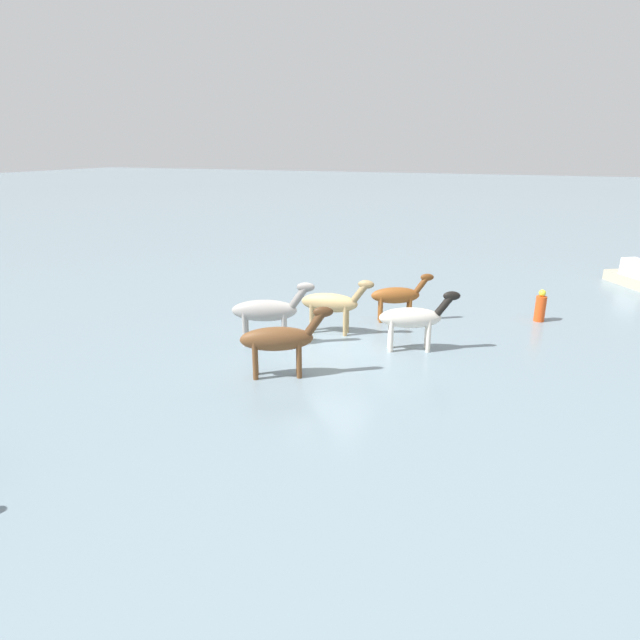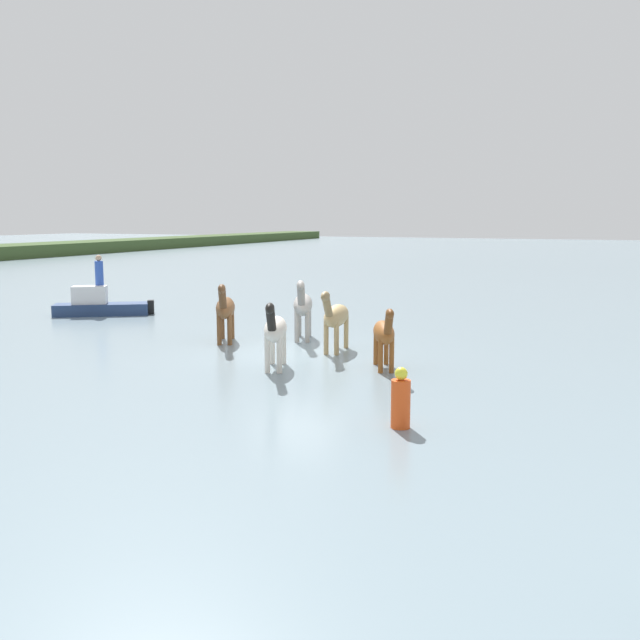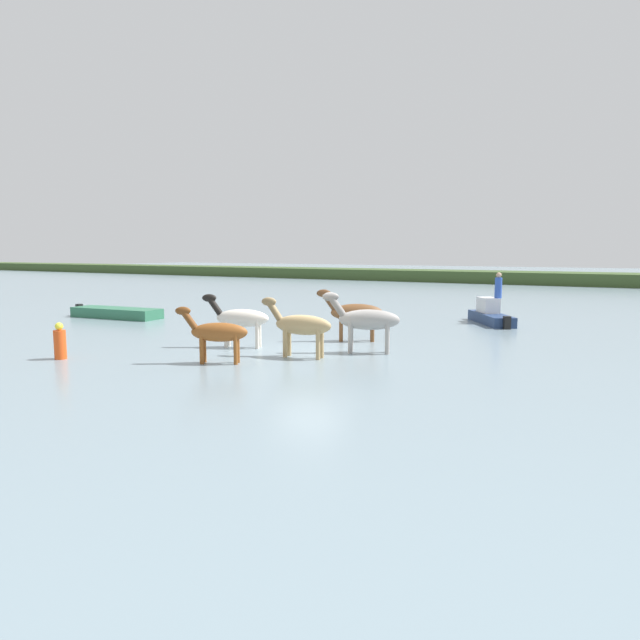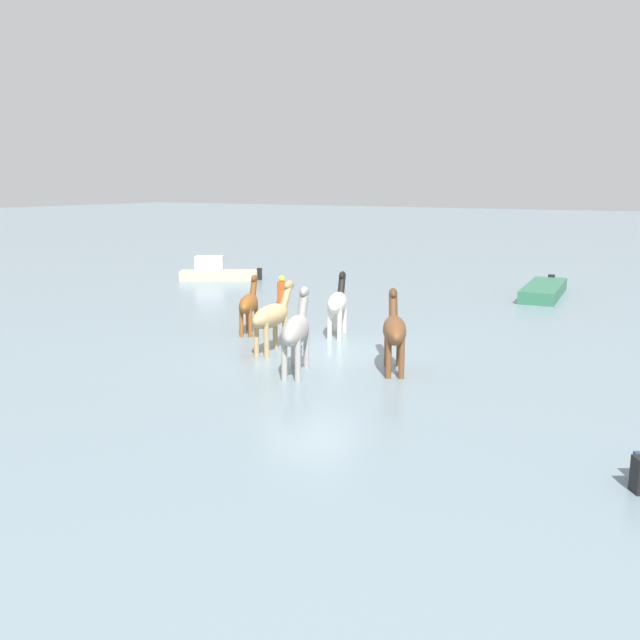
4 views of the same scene
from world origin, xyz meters
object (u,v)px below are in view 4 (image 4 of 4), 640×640
at_px(horse_dark_mare, 394,330).
at_px(boat_tender_starboard, 544,292).
at_px(buoy_channel_marker, 282,292).
at_px(horse_mid_herd, 296,330).
at_px(horse_rear_stallion, 249,303).
at_px(horse_gray_outer, 272,316).
at_px(horse_lead, 338,303).
at_px(boat_motor_center, 218,274).

bearing_deg(horse_dark_mare, boat_tender_starboard, -29.48).
bearing_deg(buoy_channel_marker, horse_mid_herd, 35.73).
relative_size(horse_rear_stallion, horse_dark_mare, 0.89).
xyz_separation_m(horse_gray_outer, buoy_channel_marker, (-6.33, -3.89, -0.51)).
height_order(horse_mid_herd, horse_gray_outer, horse_mid_herd).
bearing_deg(horse_lead, horse_mid_herd, 174.77).
xyz_separation_m(horse_lead, horse_gray_outer, (2.77, -0.52, 0.01)).
bearing_deg(horse_gray_outer, buoy_channel_marker, 24.02).
relative_size(horse_lead, horse_rear_stallion, 1.11).
bearing_deg(boat_tender_starboard, horse_lead, -24.95).
xyz_separation_m(horse_dark_mare, boat_motor_center, (-10.48, -14.05, -0.75)).
distance_m(horse_gray_outer, boat_tender_starboard, 14.20).
bearing_deg(horse_mid_herd, buoy_channel_marker, 13.86).
relative_size(horse_mid_herd, boat_motor_center, 0.68).
height_order(horse_dark_mare, boat_motor_center, horse_dark_mare).
relative_size(boat_tender_starboard, buoy_channel_marker, 4.49).
relative_size(horse_lead, boat_motor_center, 0.63).
bearing_deg(horse_mid_herd, horse_lead, -6.12).
bearing_deg(horse_mid_herd, boat_motor_center, 23.57).
relative_size(horse_lead, horse_gray_outer, 0.97).
xyz_separation_m(horse_mid_herd, horse_dark_mare, (-1.40, 1.98, -0.04)).
height_order(horse_rear_stallion, boat_tender_starboard, horse_rear_stallion).
relative_size(horse_mid_herd, horse_dark_mare, 1.06).
distance_m(horse_rear_stallion, boat_motor_center, 12.09).
relative_size(horse_lead, buoy_channel_marker, 2.05).
distance_m(horse_lead, horse_rear_stallion, 2.77).
distance_m(horse_gray_outer, boat_motor_center, 14.70).
distance_m(horse_gray_outer, horse_rear_stallion, 2.62).
bearing_deg(horse_rear_stallion, horse_mid_herd, -155.69).
relative_size(horse_gray_outer, boat_motor_center, 0.65).
bearing_deg(boat_motor_center, horse_lead, 112.25).
height_order(horse_mid_herd, boat_motor_center, horse_mid_herd).
bearing_deg(horse_dark_mare, horse_lead, 21.49).
bearing_deg(horse_dark_mare, horse_rear_stallion, 46.29).
bearing_deg(horse_mid_herd, horse_gray_outer, 27.73).
height_order(horse_mid_herd, horse_rear_stallion, horse_mid_herd).
distance_m(horse_dark_mare, buoy_channel_marker, 9.94).
bearing_deg(horse_lead, buoy_channel_marker, 30.11).
height_order(horse_gray_outer, horse_rear_stallion, horse_gray_outer).
distance_m(horse_mid_herd, horse_rear_stallion, 4.88).
height_order(boat_tender_starboard, buoy_channel_marker, buoy_channel_marker).
bearing_deg(boat_tender_starboard, buoy_channel_marker, -54.32).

